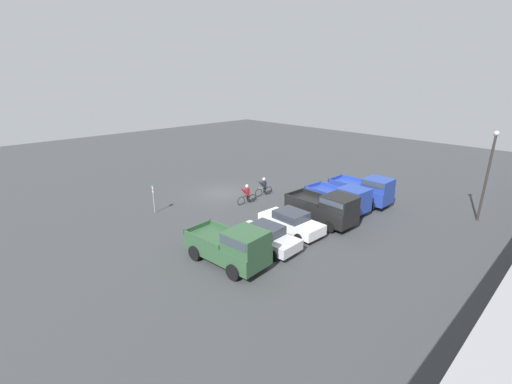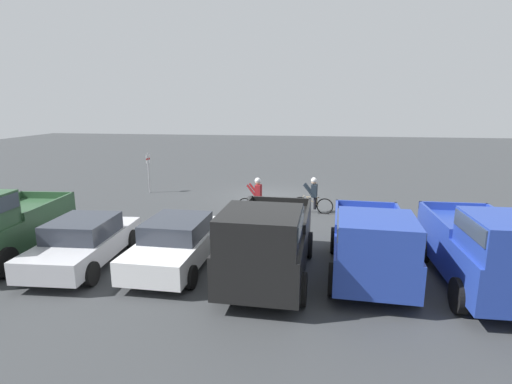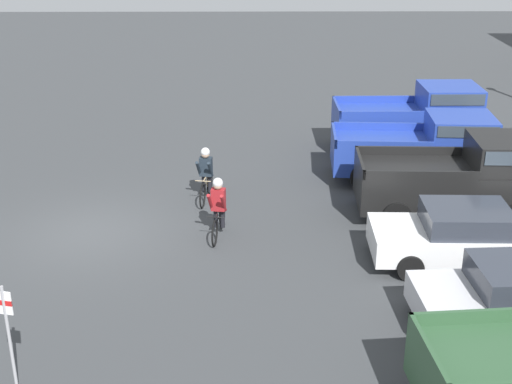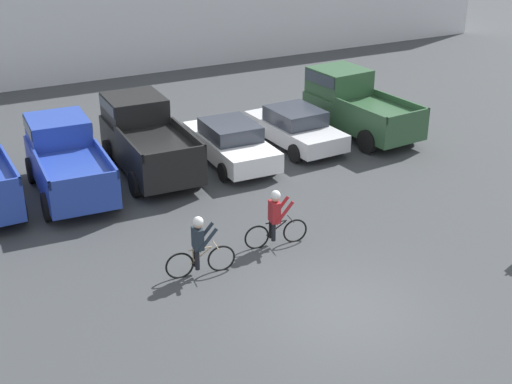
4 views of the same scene
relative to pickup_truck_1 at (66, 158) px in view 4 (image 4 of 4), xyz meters
name	(u,v)px [view 4 (image 4 of 4)]	position (x,y,z in m)	size (l,w,h in m)	color
ground_plane	(341,309)	(3.82, -9.70, -1.09)	(80.00, 80.00, 0.00)	#383A3D
warehouse_building	(51,0)	(3.82, 17.31, 2.02)	(48.28, 10.02, 6.23)	silver
pickup_truck_1	(66,158)	(0.00, 0.00, 0.00)	(2.43, 5.01, 2.09)	#233D9E
pickup_truck_2	(146,137)	(2.79, 0.47, 0.08)	(2.41, 5.14, 2.27)	black
sedan_0	(230,142)	(5.58, -0.27, -0.37)	(2.08, 4.53, 1.45)	white
sedan_1	(295,127)	(8.38, 0.08, -0.38)	(2.17, 4.39, 1.42)	silver
pickup_truck_3	(355,103)	(11.14, 0.30, 0.10)	(2.58, 5.04, 2.30)	#2D5133
cyclist_0	(276,217)	(4.00, -6.27, -0.25)	(1.80, 0.52, 1.64)	black
cyclist_1	(199,245)	(1.58, -6.73, -0.27)	(1.80, 0.51, 1.63)	black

